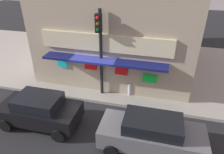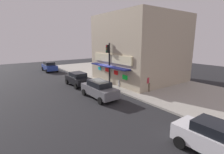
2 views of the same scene
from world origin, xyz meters
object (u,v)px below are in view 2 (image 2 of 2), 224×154
at_px(traffic_light, 109,58).
at_px(pedestrian, 148,82).
at_px(parked_car_white, 218,140).
at_px(parked_car_blue, 49,66).
at_px(fire_hydrant, 119,83).
at_px(parked_car_grey, 99,89).
at_px(parked_car_black, 78,79).
at_px(trash_can, 96,74).

bearing_deg(traffic_light, pedestrian, 17.75).
height_order(pedestrian, parked_car_white, pedestrian).
height_order(pedestrian, parked_car_blue, pedestrian).
height_order(fire_hydrant, parked_car_blue, parked_car_blue).
xyz_separation_m(pedestrian, parked_car_grey, (-1.71, -4.96, -0.30)).
xyz_separation_m(fire_hydrant, parked_car_black, (-3.90, -3.41, 0.26)).
bearing_deg(parked_car_grey, trash_can, 151.73).
xyz_separation_m(trash_can, parked_car_blue, (-9.59, -3.99, 0.26)).
bearing_deg(trash_can, parked_car_black, -57.57).
height_order(pedestrian, parked_car_grey, pedestrian).
height_order(traffic_light, parked_car_white, traffic_light).
distance_m(fire_hydrant, parked_car_black, 5.19).
relative_size(parked_car_grey, parked_car_black, 1.12).
distance_m(pedestrian, parked_car_grey, 5.25).
bearing_deg(parked_car_blue, parked_car_grey, -1.03).
relative_size(pedestrian, parked_car_black, 0.45).
relative_size(pedestrian, parked_car_blue, 0.40).
bearing_deg(trash_can, traffic_light, -11.15).
bearing_deg(parked_car_white, pedestrian, 151.14).
bearing_deg(traffic_light, trash_can, 168.85).
xyz_separation_m(traffic_light, pedestrian, (4.96, 1.59, -2.22)).
relative_size(fire_hydrant, trash_can, 0.94).
relative_size(traffic_light, parked_car_black, 1.27).
distance_m(fire_hydrant, trash_can, 6.47).
bearing_deg(parked_car_grey, pedestrian, 70.91).
xyz_separation_m(fire_hydrant, parked_car_white, (12.12, -3.63, 0.28)).
bearing_deg(trash_can, fire_hydrant, -5.27).
distance_m(fire_hydrant, pedestrian, 3.56).
bearing_deg(parked_car_blue, pedestrian, 13.51).
xyz_separation_m(pedestrian, parked_car_white, (8.83, -4.87, -0.31)).
distance_m(fire_hydrant, parked_car_white, 12.65).
bearing_deg(pedestrian, trash_can, -176.20).
xyz_separation_m(trash_can, parked_car_white, (18.56, -4.22, 0.25)).
distance_m(trash_can, parked_car_grey, 9.10).
bearing_deg(pedestrian, fire_hydrant, -159.29).
relative_size(pedestrian, parked_car_grey, 0.40).
relative_size(parked_car_white, parked_car_grey, 0.92).
relative_size(parked_car_white, parked_car_black, 1.03).
xyz_separation_m(parked_car_grey, parked_car_blue, (-17.60, 0.32, 0.01)).
xyz_separation_m(traffic_light, parked_car_blue, (-14.36, -3.05, -2.51)).
xyz_separation_m(parked_car_black, parked_car_blue, (-12.13, 0.01, 0.04)).
distance_m(trash_can, parked_car_black, 4.75).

